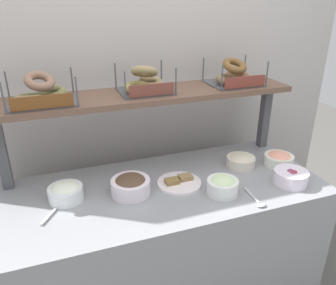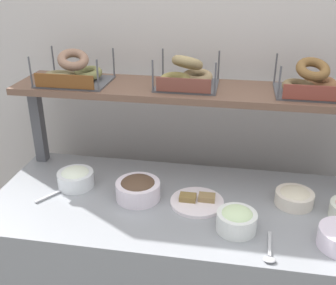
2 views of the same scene
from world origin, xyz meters
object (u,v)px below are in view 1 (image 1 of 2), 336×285
bowl_beet_salad (291,177)px  bowl_scallion_spread (223,185)px  bagel_basket_cinnamon_raisin (234,76)px  serving_spoon_by_edge (56,209)px  bagel_basket_everything (145,83)px  bowl_chocolate_spread (131,185)px  bowl_cream_cheese (66,192)px  bowl_potato_salad (241,160)px  bowl_lox_spread (279,159)px  serving_spoon_near_plate (257,201)px  serving_plate_white (179,182)px  bagel_basket_poppy (41,94)px

bowl_beet_salad → bowl_scallion_spread: bearing=174.8°
bowl_beet_salad → bagel_basket_cinnamon_raisin: size_ratio=0.60×
serving_spoon_by_edge → bagel_basket_everything: (0.52, 0.30, 0.47)m
bowl_chocolate_spread → bowl_scallion_spread: bowl_chocolate_spread is taller
serving_spoon_by_edge → bagel_basket_cinnamon_raisin: 1.19m
bowl_cream_cheese → bagel_basket_everything: size_ratio=0.60×
bowl_potato_salad → bowl_lox_spread: bowl_lox_spread is taller
bowl_lox_spread → serving_spoon_near_plate: size_ratio=0.95×
bowl_scallion_spread → serving_spoon_near_plate: size_ratio=0.88×
bowl_scallion_spread → serving_plate_white: 0.23m
bowl_lox_spread → serving_spoon_near_plate: (-0.33, -0.28, -0.03)m
bowl_beet_salad → serving_plate_white: 0.58m
bowl_lox_spread → bagel_basket_poppy: 1.33m
bowl_lox_spread → bagel_basket_everything: size_ratio=0.61×
bagel_basket_poppy → serving_spoon_near_plate: bearing=-30.4°
bowl_scallion_spread → bowl_lox_spread: bowl_scallion_spread is taller
bagel_basket_poppy → bagel_basket_cinnamon_raisin: bearing=1.0°
bowl_scallion_spread → bowl_lox_spread: (0.45, 0.16, -0.01)m
bowl_lox_spread → serving_spoon_near_plate: 0.44m
bowl_cream_cheese → bagel_basket_poppy: size_ratio=0.52×
bagel_basket_poppy → bagel_basket_everything: (0.52, 0.03, 0.00)m
bowl_scallion_spread → bowl_beet_salad: bearing=-5.2°
bowl_beet_salad → bagel_basket_everything: 0.91m
bowl_scallion_spread → bagel_basket_poppy: 0.97m
bowl_cream_cheese → bagel_basket_cinnamon_raisin: size_ratio=0.56×
bowl_lox_spread → bagel_basket_cinnamon_raisin: 0.54m
bowl_beet_salad → serving_spoon_near_plate: bearing=-161.3°
bowl_beet_salad → bowl_lox_spread: size_ratio=1.05×
bowl_chocolate_spread → bowl_lox_spread: size_ratio=1.16×
serving_plate_white → bagel_basket_poppy: size_ratio=0.73×
bowl_lox_spread → bowl_potato_salad: bearing=163.8°
bowl_scallion_spread → serving_plate_white: (-0.17, 0.16, -0.04)m
bowl_scallion_spread → serving_spoon_near_plate: bowl_scallion_spread is taller
bowl_potato_salad → serving_spoon_by_edge: (-1.02, -0.09, -0.03)m
bowl_chocolate_spread → bagel_basket_cinnamon_raisin: 0.86m
bowl_lox_spread → bagel_basket_everything: 0.88m
bowl_beet_salad → bowl_lox_spread: 0.21m
bowl_beet_salad → bagel_basket_poppy: 1.31m
bowl_scallion_spread → serving_spoon_near_plate: 0.18m
bowl_chocolate_spread → bagel_basket_poppy: bearing=144.3°
bowl_potato_salad → bowl_beet_salad: bearing=-61.2°
bowl_chocolate_spread → bagel_basket_everything: bagel_basket_everything is taller
bagel_basket_poppy → bagel_basket_everything: 0.52m
bowl_chocolate_spread → serving_spoon_by_edge: (-0.36, -0.02, -0.04)m
bowl_cream_cheese → serving_plate_white: size_ratio=0.72×
bowl_lox_spread → serving_spoon_near_plate: bearing=-139.5°
bowl_cream_cheese → serving_spoon_near_plate: bowl_cream_cheese is taller
serving_plate_white → bagel_basket_everything: bagel_basket_everything is taller
serving_spoon_near_plate → bagel_basket_poppy: bearing=149.6°
serving_plate_white → bagel_basket_poppy: 0.80m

